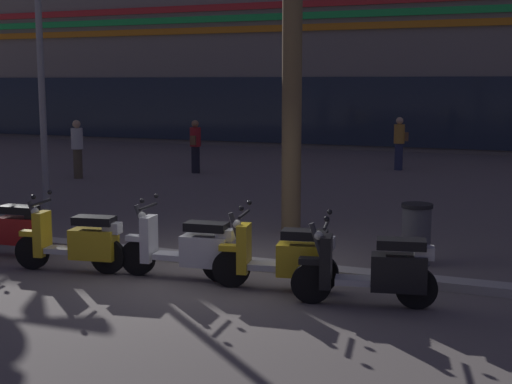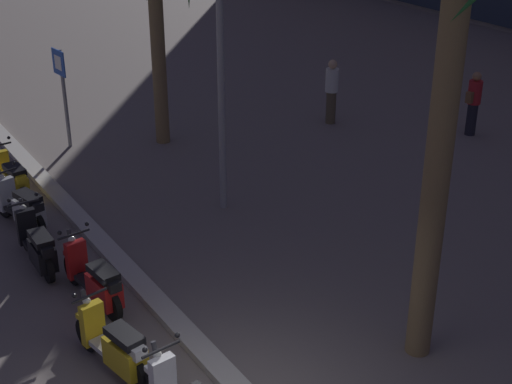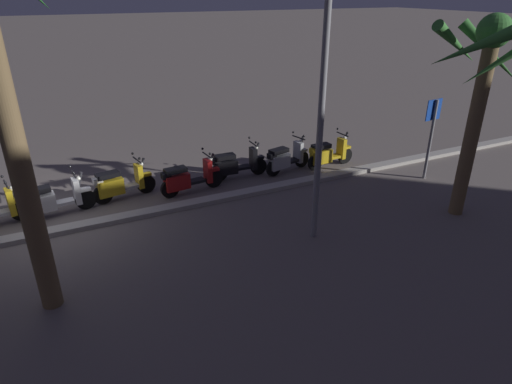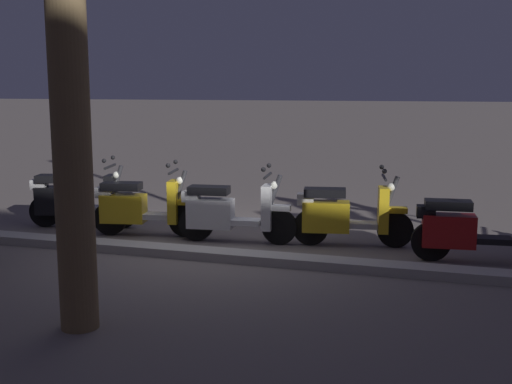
# 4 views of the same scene
# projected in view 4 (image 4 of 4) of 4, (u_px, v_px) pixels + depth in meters

# --- Properties ---
(ground_plane) EXTENTS (200.00, 200.00, 0.00)m
(ground_plane) POSITION_uv_depth(u_px,v_px,m) (207.00, 248.00, 9.23)
(ground_plane) COLOR slate
(curb_strip) EXTENTS (60.00, 0.36, 0.12)m
(curb_strip) POSITION_uv_depth(u_px,v_px,m) (193.00, 253.00, 8.71)
(curb_strip) COLOR #BCB7AD
(curb_strip) RESTS_ON ground
(scooter_red_far_back) EXTENTS (1.86, 0.57, 1.17)m
(scooter_red_far_back) POSITION_uv_depth(u_px,v_px,m) (472.00, 229.00, 8.37)
(scooter_red_far_back) COLOR black
(scooter_red_far_back) RESTS_ON ground
(scooter_yellow_tail_end) EXTENTS (1.73, 0.64, 1.17)m
(scooter_yellow_tail_end) POSITION_uv_depth(u_px,v_px,m) (344.00, 215.00, 9.27)
(scooter_yellow_tail_end) COLOR black
(scooter_yellow_tail_end) RESTS_ON ground
(scooter_white_mid_rear) EXTENTS (1.79, 0.57, 1.17)m
(scooter_white_mid_rear) POSITION_uv_depth(u_px,v_px,m) (228.00, 212.00, 9.49)
(scooter_white_mid_rear) COLOR black
(scooter_white_mid_rear) RESTS_ON ground
(scooter_yellow_lead_nearest) EXTENTS (1.72, 0.65, 1.17)m
(scooter_yellow_lead_nearest) POSITION_uv_depth(u_px,v_px,m) (139.00, 207.00, 9.90)
(scooter_yellow_lead_nearest) COLOR black
(scooter_yellow_lead_nearest) RESTS_ON ground
(scooter_black_mid_centre) EXTENTS (1.80, 0.71, 1.17)m
(scooter_black_mid_centre) POSITION_uv_depth(u_px,v_px,m) (74.00, 200.00, 10.50)
(scooter_black_mid_centre) COLOR black
(scooter_black_mid_centre) RESTS_ON ground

